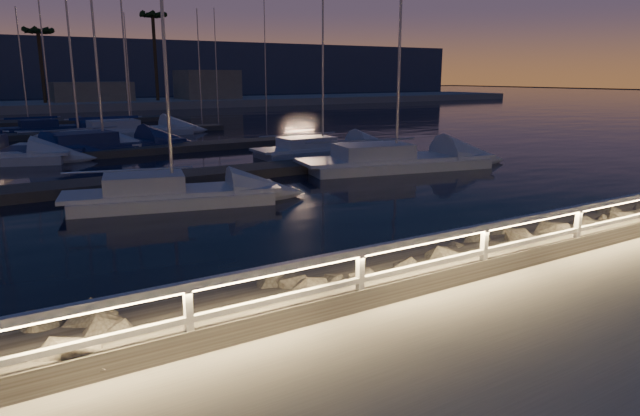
{
  "coord_description": "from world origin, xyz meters",
  "views": [
    {
      "loc": [
        -7.41,
        -7.35,
        3.89
      ],
      "look_at": [
        -0.29,
        4.0,
        0.74
      ],
      "focal_mm": 32.0,
      "sensor_mm": 36.0,
      "label": 1
    }
  ],
  "objects_px": {
    "sailboat_j": "(76,146)",
    "sailboat_h": "(319,148)",
    "guard_rail": "(445,246)",
    "sailboat_c": "(99,146)",
    "sailboat_k": "(49,128)",
    "sailboat_b": "(167,193)",
    "sailboat_d": "(391,160)",
    "sailboat_l": "(127,130)"
  },
  "relations": [
    {
      "from": "sailboat_j",
      "to": "sailboat_h",
      "type": "bearing_deg",
      "value": -12.46
    },
    {
      "from": "sailboat_h",
      "to": "guard_rail",
      "type": "bearing_deg",
      "value": -113.97
    },
    {
      "from": "sailboat_c",
      "to": "sailboat_k",
      "type": "xyz_separation_m",
      "value": [
        -0.74,
        15.14,
        -0.07
      ]
    },
    {
      "from": "guard_rail",
      "to": "sailboat_h",
      "type": "xyz_separation_m",
      "value": [
        9.72,
        19.95,
        -0.96
      ]
    },
    {
      "from": "sailboat_b",
      "to": "guard_rail",
      "type": "bearing_deg",
      "value": -68.73
    },
    {
      "from": "guard_rail",
      "to": "sailboat_k",
      "type": "bearing_deg",
      "value": 91.99
    },
    {
      "from": "sailboat_b",
      "to": "sailboat_j",
      "type": "bearing_deg",
      "value": 105.07
    },
    {
      "from": "sailboat_d",
      "to": "sailboat_j",
      "type": "xyz_separation_m",
      "value": [
        -11.88,
        14.44,
        -0.04
      ]
    },
    {
      "from": "sailboat_h",
      "to": "sailboat_j",
      "type": "xyz_separation_m",
      "value": [
        -11.5,
        8.48,
        0.01
      ]
    },
    {
      "from": "sailboat_l",
      "to": "sailboat_b",
      "type": "bearing_deg",
      "value": -102.44
    },
    {
      "from": "sailboat_h",
      "to": "sailboat_c",
      "type": "bearing_deg",
      "value": 147.57
    },
    {
      "from": "sailboat_c",
      "to": "sailboat_d",
      "type": "distance_m",
      "value": 17.02
    },
    {
      "from": "sailboat_c",
      "to": "sailboat_j",
      "type": "relative_size",
      "value": 1.29
    },
    {
      "from": "sailboat_j",
      "to": "sailboat_l",
      "type": "bearing_deg",
      "value": 82.14
    },
    {
      "from": "guard_rail",
      "to": "sailboat_l",
      "type": "relative_size",
      "value": 2.79
    },
    {
      "from": "guard_rail",
      "to": "sailboat_c",
      "type": "xyz_separation_m",
      "value": [
        -0.73,
        27.12,
        -0.9
      ]
    },
    {
      "from": "sailboat_j",
      "to": "sailboat_d",
      "type": "bearing_deg",
      "value": -26.59
    },
    {
      "from": "guard_rail",
      "to": "sailboat_k",
      "type": "xyz_separation_m",
      "value": [
        -1.47,
        42.26,
        -0.97
      ]
    },
    {
      "from": "guard_rail",
      "to": "sailboat_d",
      "type": "height_order",
      "value": "sailboat_d"
    },
    {
      "from": "sailboat_j",
      "to": "sailboat_b",
      "type": "bearing_deg",
      "value": -65.11
    },
    {
      "from": "sailboat_d",
      "to": "sailboat_k",
      "type": "height_order",
      "value": "sailboat_d"
    },
    {
      "from": "guard_rail",
      "to": "sailboat_c",
      "type": "relative_size",
      "value": 2.77
    },
    {
      "from": "sailboat_d",
      "to": "sailboat_l",
      "type": "height_order",
      "value": "sailboat_d"
    },
    {
      "from": "sailboat_d",
      "to": "sailboat_l",
      "type": "bearing_deg",
      "value": 119.54
    },
    {
      "from": "sailboat_k",
      "to": "sailboat_l",
      "type": "bearing_deg",
      "value": -56.31
    },
    {
      "from": "sailboat_c",
      "to": "sailboat_h",
      "type": "xyz_separation_m",
      "value": [
        10.45,
        -7.17,
        -0.06
      ]
    },
    {
      "from": "sailboat_d",
      "to": "sailboat_k",
      "type": "xyz_separation_m",
      "value": [
        -11.58,
        28.26,
        -0.06
      ]
    },
    {
      "from": "sailboat_d",
      "to": "sailboat_b",
      "type": "bearing_deg",
      "value": -158.54
    },
    {
      "from": "sailboat_b",
      "to": "sailboat_l",
      "type": "distance_m",
      "value": 24.61
    },
    {
      "from": "sailboat_c",
      "to": "sailboat_k",
      "type": "distance_m",
      "value": 15.16
    },
    {
      "from": "guard_rail",
      "to": "sailboat_b",
      "type": "distance_m",
      "value": 12.18
    },
    {
      "from": "sailboat_h",
      "to": "sailboat_l",
      "type": "bearing_deg",
      "value": 114.26
    },
    {
      "from": "guard_rail",
      "to": "sailboat_h",
      "type": "distance_m",
      "value": 22.21
    },
    {
      "from": "sailboat_k",
      "to": "sailboat_c",
      "type": "bearing_deg",
      "value": -90.49
    },
    {
      "from": "sailboat_h",
      "to": "sailboat_j",
      "type": "height_order",
      "value": "sailboat_h"
    },
    {
      "from": "sailboat_j",
      "to": "sailboat_l",
      "type": "relative_size",
      "value": 0.78
    },
    {
      "from": "sailboat_b",
      "to": "sailboat_d",
      "type": "xyz_separation_m",
      "value": [
        11.62,
        1.94,
        0.03
      ]
    },
    {
      "from": "sailboat_b",
      "to": "sailboat_c",
      "type": "bearing_deg",
      "value": 101.2
    },
    {
      "from": "sailboat_d",
      "to": "guard_rail",
      "type": "bearing_deg",
      "value": -113.87
    },
    {
      "from": "sailboat_d",
      "to": "sailboat_j",
      "type": "relative_size",
      "value": 1.32
    },
    {
      "from": "sailboat_b",
      "to": "sailboat_k",
      "type": "height_order",
      "value": "sailboat_b"
    },
    {
      "from": "sailboat_h",
      "to": "sailboat_l",
      "type": "relative_size",
      "value": 0.87
    }
  ]
}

